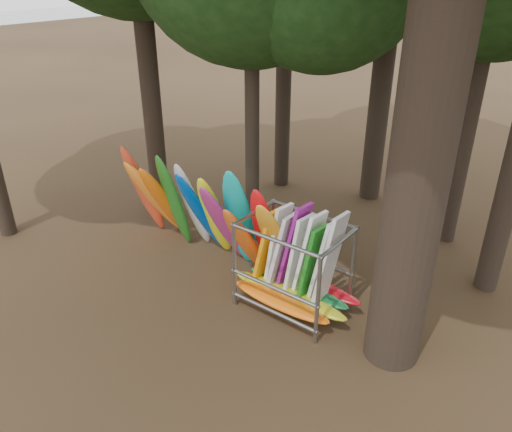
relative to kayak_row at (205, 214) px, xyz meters
The scene contains 3 objects.
ground 2.22m from the kayak_row, 28.79° to the right, with size 120.00×120.00×0.00m, color #47331E.
kayak_row is the anchor object (origin of this frame).
storage_rack 3.11m from the kayak_row, ahead, with size 3.07×1.55×2.69m.
Camera 1 is at (6.67, -7.61, 7.29)m, focal length 35.00 mm.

